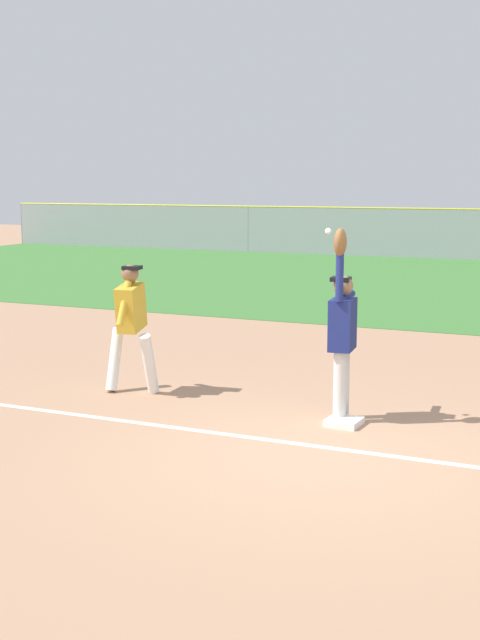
{
  "coord_description": "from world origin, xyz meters",
  "views": [
    {
      "loc": [
        2.84,
        -8.21,
        2.8
      ],
      "look_at": [
        -1.65,
        1.72,
        1.05
      ],
      "focal_mm": 48.73,
      "sensor_mm": 36.0,
      "label": 1
    }
  ],
  "objects_px": {
    "first_base": "(344,422)",
    "parked_car_tan": "(215,228)",
    "fielder": "(342,327)",
    "parked_car_silver": "(349,232)",
    "runner": "(131,319)",
    "baseball": "(328,231)"
  },
  "relations": [
    {
      "from": "first_base",
      "to": "parked_car_tan",
      "type": "xyz_separation_m",
      "value": [
        -14.4,
        26.16,
        0.63
      ]
    },
    {
      "from": "fielder",
      "to": "parked_car_silver",
      "type": "distance_m",
      "value": 27.31
    },
    {
      "from": "runner",
      "to": "baseball",
      "type": "height_order",
      "value": "baseball"
    },
    {
      "from": "parked_car_tan",
      "to": "runner",
      "type": "bearing_deg",
      "value": -72.94
    },
    {
      "from": "runner",
      "to": "first_base",
      "type": "bearing_deg",
      "value": -15.27
    },
    {
      "from": "baseball",
      "to": "runner",
      "type": "bearing_deg",
      "value": 175.65
    },
    {
      "from": "first_base",
      "to": "parked_car_silver",
      "type": "height_order",
      "value": "parked_car_silver"
    },
    {
      "from": "fielder",
      "to": "first_base",
      "type": "bearing_deg",
      "value": 113.61
    },
    {
      "from": "runner",
      "to": "parked_car_tan",
      "type": "bearing_deg",
      "value": 104.82
    },
    {
      "from": "first_base",
      "to": "parked_car_tan",
      "type": "distance_m",
      "value": 29.87
    },
    {
      "from": "fielder",
      "to": "runner",
      "type": "relative_size",
      "value": 1.33
    },
    {
      "from": "first_base",
      "to": "parked_car_silver",
      "type": "distance_m",
      "value": 27.51
    },
    {
      "from": "fielder",
      "to": "parked_car_silver",
      "type": "bearing_deg",
      "value": -79.12
    },
    {
      "from": "first_base",
      "to": "fielder",
      "type": "distance_m",
      "value": 1.1
    },
    {
      "from": "first_base",
      "to": "fielder",
      "type": "xyz_separation_m",
      "value": [
        -0.1,
        0.17,
        1.08
      ]
    },
    {
      "from": "runner",
      "to": "parked_car_silver",
      "type": "xyz_separation_m",
      "value": [
        -5.06,
        25.93,
        -0.32
      ]
    },
    {
      "from": "fielder",
      "to": "runner",
      "type": "distance_m",
      "value": 2.97
    },
    {
      "from": "baseball",
      "to": "parked_car_tan",
      "type": "bearing_deg",
      "value": 118.49
    },
    {
      "from": "fielder",
      "to": "baseball",
      "type": "distance_m",
      "value": 1.13
    },
    {
      "from": "fielder",
      "to": "parked_car_tan",
      "type": "distance_m",
      "value": 29.67
    },
    {
      "from": "fielder",
      "to": "parked_car_silver",
      "type": "relative_size",
      "value": 0.5
    },
    {
      "from": "runner",
      "to": "baseball",
      "type": "xyz_separation_m",
      "value": [
        2.79,
        -0.21,
        1.24
      ]
    }
  ]
}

